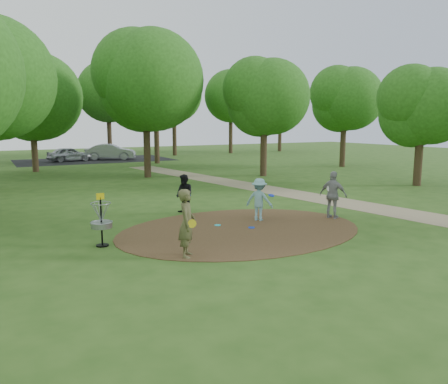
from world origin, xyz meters
TOP-DOWN VIEW (x-y plane):
  - ground at (0.00, 0.00)m, footprint 100.00×100.00m
  - dirt_clearing at (0.00, 0.00)m, footprint 8.40×8.40m
  - footpath at (6.50, 2.00)m, footprint 7.55×39.89m
  - parking_lot at (2.00, 30.00)m, footprint 14.00×8.00m
  - player_observer_with_disc at (-2.79, -1.82)m, footprint 0.71×0.79m
  - player_throwing_with_disc at (1.26, 0.86)m, footprint 1.13×1.14m
  - player_walking_with_disc at (-0.59, 3.29)m, footprint 0.74×0.86m
  - player_waiting_with_disc at (3.83, -0.15)m, footprint 0.82×1.12m
  - disc_ground_cyan at (-0.44, 0.86)m, footprint 0.22×0.22m
  - disc_ground_blue at (0.39, 0.00)m, footprint 0.22×0.22m
  - car_left at (-0.34, 29.66)m, footprint 4.05×2.16m
  - car_right at (3.39, 29.51)m, footprint 4.86×3.25m
  - disc_golf_basket at (-4.50, 0.30)m, footprint 0.63×0.63m
  - tree_ring at (0.19, 9.00)m, footprint 36.90×45.50m

SIDE VIEW (x-z plane):
  - ground at x=0.00m, z-range 0.00..0.00m
  - parking_lot at x=2.00m, z-range 0.00..0.01m
  - footpath at x=6.50m, z-range 0.00..0.01m
  - dirt_clearing at x=0.00m, z-range 0.00..0.02m
  - disc_ground_cyan at x=-0.44m, z-range 0.02..0.04m
  - disc_ground_blue at x=0.39m, z-range 0.02..0.04m
  - car_left at x=-0.34m, z-range 0.00..1.31m
  - car_right at x=3.39m, z-range 0.00..1.52m
  - player_walking_with_disc at x=-0.59m, z-range 0.00..1.54m
  - player_throwing_with_disc at x=1.26m, z-range 0.00..1.54m
  - disc_golf_basket at x=-4.50m, z-range 0.10..1.64m
  - player_waiting_with_disc at x=3.83m, z-range 0.00..1.76m
  - player_observer_with_disc at x=-2.79m, z-range 0.00..1.81m
  - tree_ring at x=0.19m, z-range 0.67..9.80m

